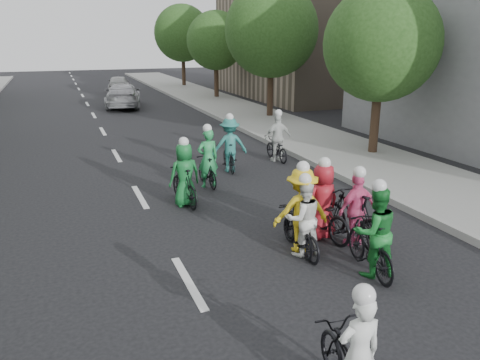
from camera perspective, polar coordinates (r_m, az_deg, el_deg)
ground at (r=8.56m, az=-6.30°, el=-12.30°), size 120.00×120.00×0.00m
sidewalk_right at (r=20.27m, az=8.25°, el=5.15°), size 4.00×80.00×0.15m
curb_right at (r=19.40m, az=3.21°, el=4.81°), size 0.18×80.00×0.18m
bldg_se at (r=35.98m, az=8.77°, el=16.52°), size 10.00×14.00×8.00m
tree_r_0 at (r=17.46m, az=16.87°, el=15.61°), size 4.00×4.00×5.97m
tree_r_1 at (r=25.20m, az=3.84°, el=17.74°), size 4.80×4.80×6.93m
tree_r_2 at (r=33.57m, az=-2.97°, el=16.61°), size 4.00×4.00×5.97m
tree_r_3 at (r=42.21m, az=-7.04°, el=17.33°), size 4.80×4.80×6.93m
cyclist_1 at (r=8.84m, az=15.88°, el=-6.88°), size 0.90×1.76×1.83m
cyclist_2 at (r=9.50m, az=7.35°, el=-4.51°), size 1.21×1.66×1.89m
cyclist_3 at (r=10.03m, az=13.78°, el=-4.12°), size 0.96×1.94×1.71m
cyclist_4 at (r=10.23m, az=9.79°, el=-3.54°), size 0.95×2.02×1.81m
cyclist_5 at (r=13.55m, az=-3.99°, el=1.85°), size 0.64×1.49×1.85m
cyclist_6 at (r=9.39m, az=7.52°, el=-5.51°), size 0.79×1.68×1.70m
cyclist_7 at (r=15.09m, az=-1.30°, el=3.86°), size 1.20×1.61×1.89m
cyclist_8 at (r=16.47m, az=4.54°, el=4.51°), size 0.98×1.59×1.82m
cyclist_9 at (r=12.08m, az=-6.78°, el=-0.00°), size 0.86×1.72×1.80m
follow_car_lead at (r=30.30m, az=-14.08°, el=9.97°), size 2.87×5.32×1.46m
follow_car_trail at (r=39.04m, az=-14.57°, el=11.30°), size 2.18×4.09×1.32m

